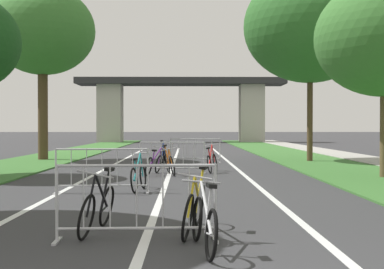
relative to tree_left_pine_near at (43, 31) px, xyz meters
The scene contains 21 objects.
grass_verge_left 6.91m from the tree_left_pine_near, 91.40° to the left, with size 3.50×58.22×0.05m, color #386B2D.
grass_verge_right 14.02m from the tree_left_pine_near, 16.28° to the left, with size 3.50×58.22×0.05m, color #386B2D.
sidewalk_path_right 16.51m from the tree_left_pine_near, 13.36° to the left, with size 2.11×58.22×0.08m, color #9E9B93.
lane_stripe_center 9.15m from the tree_left_pine_near, 29.41° to the right, with size 0.14×33.68×0.01m, color silver.
lane_stripe_right_lane 10.90m from the tree_left_pine_near, 21.94° to the right, with size 0.14×33.68×0.01m, color silver.
lane_stripe_left_lane 7.76m from the tree_left_pine_near, 43.18° to the right, with size 0.14×33.68×0.01m, color silver.
overpass_bridge 28.56m from the tree_left_pine_near, 77.73° to the left, with size 20.67×3.66×6.37m.
tree_left_pine_near is the anchor object (origin of this frame).
tree_right_maple_mid 12.11m from the tree_left_pine_near, ahead, with size 5.85×5.85×8.46m.
crowd_barrier_nearest 18.71m from the tree_left_pine_near, 70.61° to the right, with size 2.21×0.52×1.05m.
crowd_barrier_second 13.79m from the tree_left_pine_near, 68.51° to the right, with size 2.21×0.52×1.05m.
crowd_barrier_third 10.60m from the tree_left_pine_near, 47.46° to the right, with size 2.21×0.54×1.05m.
crowd_barrier_fourth 9.00m from the tree_left_pine_near, 12.96° to the right, with size 2.21×0.52×1.05m.
bicycle_orange_0 10.97m from the tree_left_pine_near, 50.01° to the right, with size 0.52×1.70×0.97m.
bicycle_red_1 11.24m from the tree_left_pine_near, 39.81° to the right, with size 0.51×1.69×0.97m.
bicycle_black_2 18.08m from the tree_left_pine_near, 71.94° to the right, with size 0.52×1.64×0.96m.
bicycle_yellow_3 18.59m from the tree_left_pine_near, 67.66° to the right, with size 0.47×1.75×0.98m.
bicycle_blue_4 7.99m from the tree_left_pine_near, 11.92° to the right, with size 0.52×1.66×0.97m.
bicycle_purple_5 10.69m from the tree_left_pine_near, 52.29° to the right, with size 0.77×1.67×0.92m.
bicycle_teal_6 13.82m from the tree_left_pine_near, 64.40° to the right, with size 0.51×1.57×0.93m.
bicycle_silver_7 19.54m from the tree_left_pine_near, 68.56° to the right, with size 0.52×1.67×0.88m.
Camera 1 is at (0.57, -3.61, 1.55)m, focal length 48.39 mm.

